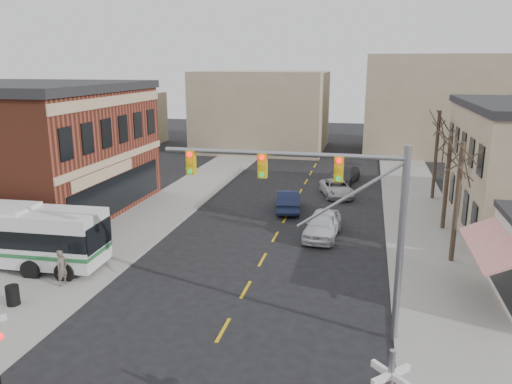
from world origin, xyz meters
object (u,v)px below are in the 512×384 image
at_px(car_b, 288,200).
at_px(pedestrian_far, 71,249).
at_px(car_a, 323,225).
at_px(trash_bin, 13,295).
at_px(car_d, 344,175).
at_px(car_c, 337,188).
at_px(traffic_signal_mast, 333,200).
at_px(rr_crossing_west, 1,363).
at_px(pedestrian_near, 62,268).

bearing_deg(car_b, pedestrian_far, 44.00).
bearing_deg(car_a, car_b, 124.30).
xyz_separation_m(trash_bin, car_d, (13.60, 28.68, 0.17)).
bearing_deg(car_c, trash_bin, -136.12).
height_order(trash_bin, car_c, car_c).
bearing_deg(traffic_signal_mast, trash_bin, -176.11).
distance_m(traffic_signal_mast, trash_bin, 15.27).
distance_m(trash_bin, car_a, 18.26).
bearing_deg(car_d, car_a, -79.47).
xyz_separation_m(rr_crossing_west, car_a, (8.12, 19.35, -1.13)).
xyz_separation_m(traffic_signal_mast, pedestrian_far, (-14.45, 3.96, -4.70)).
bearing_deg(car_a, pedestrian_far, -144.40).
relative_size(traffic_signal_mast, rr_crossing_west, 1.73).
bearing_deg(pedestrian_near, trash_bin, 167.21).
bearing_deg(pedestrian_near, rr_crossing_west, -146.31).
bearing_deg(trash_bin, car_c, 60.63).
distance_m(rr_crossing_west, pedestrian_near, 9.78).
bearing_deg(pedestrian_near, traffic_signal_mast, -85.84).
height_order(traffic_signal_mast, rr_crossing_west, traffic_signal_mast).
bearing_deg(rr_crossing_west, car_c, 74.51).
bearing_deg(traffic_signal_mast, car_b, 104.43).
xyz_separation_m(trash_bin, car_a, (13.01, 12.81, 0.26)).
bearing_deg(car_c, rr_crossing_west, -122.24).
distance_m(trash_bin, pedestrian_near, 2.64).
bearing_deg(pedestrian_far, car_b, 0.56).
distance_m(car_b, car_d, 11.04).
bearing_deg(trash_bin, rr_crossing_west, -53.19).
distance_m(car_b, car_c, 6.17).
bearing_deg(pedestrian_far, car_d, 7.40).
bearing_deg(traffic_signal_mast, car_a, 96.43).
xyz_separation_m(pedestrian_near, pedestrian_far, (-1.12, 2.54, -0.02)).
bearing_deg(car_b, rr_crossing_west, 69.44).
distance_m(car_d, pedestrian_near, 29.14).
bearing_deg(traffic_signal_mast, car_d, 91.55).
bearing_deg(pedestrian_near, car_c, -19.79).
xyz_separation_m(car_a, car_c, (0.20, 10.68, -0.17)).
distance_m(car_a, pedestrian_far, 15.30).
height_order(traffic_signal_mast, pedestrian_near, traffic_signal_mast).
distance_m(traffic_signal_mast, car_d, 28.16).
bearing_deg(pedestrian_far, car_a, -21.64).
bearing_deg(car_d, car_b, -96.97).
distance_m(car_a, car_c, 10.68).
distance_m(traffic_signal_mast, car_c, 23.10).
bearing_deg(pedestrian_near, car_b, -18.94).
distance_m(car_a, car_b, 6.30).
bearing_deg(traffic_signal_mast, car_c, 92.88).
bearing_deg(pedestrian_far, pedestrian_near, -118.72).
distance_m(rr_crossing_west, car_a, 21.01).
relative_size(rr_crossing_west, car_d, 1.08).
bearing_deg(car_a, car_d, 92.52).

